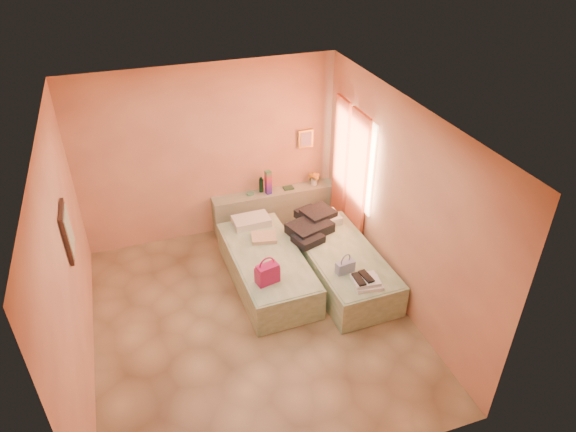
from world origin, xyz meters
name	(u,v)px	position (x,y,z in m)	size (l,w,h in m)	color
ground	(253,320)	(0.00, 0.00, 0.00)	(4.50, 4.50, 0.00)	tan
room_walls	(251,180)	(0.21, 0.57, 1.79)	(4.02, 4.51, 2.81)	#E9AB7C
headboard_ledge	(275,208)	(0.98, 2.10, 0.33)	(2.05, 0.30, 0.65)	gray
bed_left	(267,268)	(0.42, 0.70, 0.25)	(0.90, 2.00, 0.50)	beige
bed_right	(342,266)	(1.45, 0.40, 0.25)	(0.90, 2.00, 0.50)	beige
water_bottle	(261,185)	(0.78, 2.17, 0.77)	(0.07, 0.07, 0.25)	#12311B
rainbow_box	(268,182)	(0.87, 2.07, 0.85)	(0.09, 0.09, 0.40)	#B41655
small_dish	(250,194)	(0.58, 2.13, 0.66)	(0.12, 0.12, 0.03)	#488463
green_book	(288,188)	(1.22, 2.11, 0.66)	(0.16, 0.12, 0.03)	#2A4E34
flower_vase	(314,177)	(1.68, 2.11, 0.78)	(0.20, 0.20, 0.26)	silver
magenta_handbag	(267,273)	(0.26, 0.12, 0.64)	(0.30, 0.17, 0.28)	#B41655
khaki_garment	(264,238)	(0.48, 1.06, 0.53)	(0.35, 0.28, 0.06)	tan
clothes_pile	(313,226)	(1.24, 1.01, 0.60)	(0.67, 0.67, 0.20)	black
blue_handbag	(345,267)	(1.29, -0.02, 0.58)	(0.25, 0.11, 0.16)	#3A528C
towel_stack	(368,282)	(1.46, -0.36, 0.55)	(0.35, 0.30, 0.10)	white
sandal_pair	(363,278)	(1.40, -0.34, 0.61)	(0.19, 0.25, 0.03)	black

